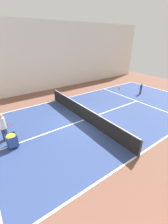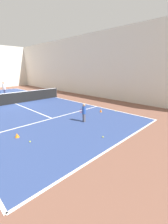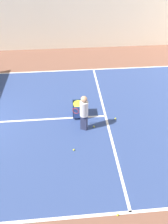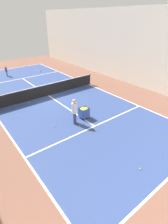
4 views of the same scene
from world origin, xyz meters
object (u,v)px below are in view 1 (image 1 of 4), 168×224
at_px(ball_cart, 11,138).
at_px(training_cone_0, 119,88).
at_px(tennis_net, 84,113).
at_px(player_near_baseline, 141,88).
at_px(coach_at_net, 3,125).

height_order(ball_cart, training_cone_0, ball_cart).
height_order(tennis_net, player_near_baseline, player_near_baseline).
xyz_separation_m(coach_at_net, training_cone_0, (2.70, -12.66, -0.84)).
bearing_deg(player_near_baseline, ball_cart, 20.40).
bearing_deg(training_cone_0, ball_cart, 106.07).
bearing_deg(player_near_baseline, training_cone_0, -61.33).
relative_size(player_near_baseline, training_cone_0, 4.06).
bearing_deg(coach_at_net, player_near_baseline, 25.82).
bearing_deg(tennis_net, player_near_baseline, -82.59).
bearing_deg(player_near_baseline, tennis_net, 22.68).
height_order(player_near_baseline, coach_at_net, coach_at_net).
bearing_deg(training_cone_0, coach_at_net, 102.02).
relative_size(ball_cart, training_cone_0, 2.73).
relative_size(coach_at_net, ball_cart, 2.22).
relative_size(tennis_net, player_near_baseline, 8.25).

